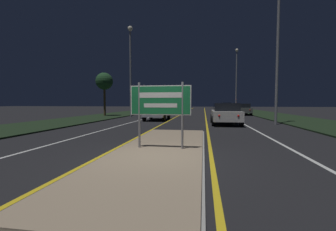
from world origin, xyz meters
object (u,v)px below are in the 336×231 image
(car_receding_2, at_px, (233,107))
(streetlight_left_near, at_px, (130,60))
(car_approaching_1, at_px, (153,108))
(highway_sign, at_px, (160,103))
(car_receding_3, at_px, (226,106))
(car_approaching_2, at_px, (165,107))
(car_receding_1, at_px, (242,109))
(car_approaching_0, at_px, (157,111))
(streetlight_right_near, at_px, (278,19))
(car_receding_0, at_px, (226,113))
(streetlight_right_far, at_px, (236,74))

(car_receding_2, bearing_deg, streetlight_left_near, -130.00)
(car_approaching_1, bearing_deg, highway_sign, -76.49)
(car_receding_3, height_order, car_approaching_2, car_receding_3)
(car_receding_1, bearing_deg, car_approaching_0, -131.86)
(streetlight_right_near, relative_size, car_receding_3, 2.32)
(highway_sign, distance_m, streetlight_left_near, 17.36)
(streetlight_right_near, relative_size, car_receding_1, 2.34)
(car_receding_1, height_order, car_approaching_1, car_receding_1)
(streetlight_right_near, distance_m, car_receding_1, 14.08)
(car_approaching_1, bearing_deg, car_receding_3, 51.54)
(car_receding_0, xyz_separation_m, car_receding_1, (3.17, 12.95, -0.04))
(streetlight_right_near, distance_m, car_receding_3, 28.13)
(car_receding_0, distance_m, car_approaching_1, 16.22)
(highway_sign, height_order, car_approaching_1, highway_sign)
(car_approaching_0, xyz_separation_m, car_approaching_1, (-2.86, 10.67, -0.08))
(car_receding_0, bearing_deg, car_approaching_2, 108.97)
(car_receding_0, bearing_deg, car_receding_1, 76.24)
(highway_sign, xyz_separation_m, streetlight_left_near, (-6.17, 15.62, 4.39))
(car_approaching_1, relative_size, car_approaching_2, 1.07)
(streetlight_right_near, bearing_deg, streetlight_left_near, 154.79)
(car_receding_0, relative_size, car_receding_2, 0.96)
(highway_sign, relative_size, car_receding_0, 0.50)
(car_receding_1, distance_m, car_approaching_0, 13.11)
(streetlight_left_near, distance_m, car_receding_0, 12.19)
(streetlight_right_far, relative_size, car_receding_2, 2.23)
(highway_sign, distance_m, car_receding_2, 30.64)
(streetlight_left_near, distance_m, car_approaching_1, 9.13)
(streetlight_right_far, distance_m, car_receding_0, 20.32)
(streetlight_left_near, height_order, streetlight_right_near, streetlight_right_near)
(car_approaching_2, bearing_deg, car_approaching_1, -88.86)
(streetlight_left_near, height_order, car_receding_2, streetlight_left_near)
(car_approaching_0, distance_m, car_approaching_2, 22.22)
(streetlight_left_near, distance_m, car_receding_1, 14.82)
(car_approaching_0, relative_size, car_approaching_1, 0.84)
(car_receding_0, distance_m, car_approaching_2, 26.64)
(car_approaching_1, bearing_deg, car_receding_0, -58.68)
(car_receding_0, bearing_deg, highway_sign, -107.22)
(car_receding_1, height_order, car_receding_2, car_receding_2)
(car_receding_2, bearing_deg, car_receding_1, -89.16)
(highway_sign, xyz_separation_m, car_receding_3, (5.54, 37.11, -0.72))
(streetlight_left_near, relative_size, streetlight_right_near, 0.84)
(streetlight_right_near, distance_m, streetlight_right_far, 18.98)
(car_receding_3, bearing_deg, car_approaching_1, -128.46)
(car_receding_3, bearing_deg, highway_sign, -98.50)
(streetlight_left_near, relative_size, car_receding_1, 1.97)
(car_receding_0, height_order, car_receding_1, car_receding_0)
(car_receding_2, bearing_deg, car_approaching_1, -148.95)
(streetlight_right_far, height_order, car_receding_1, streetlight_right_far)
(car_approaching_0, bearing_deg, car_receding_0, -29.77)
(streetlight_left_near, bearing_deg, highway_sign, -68.44)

